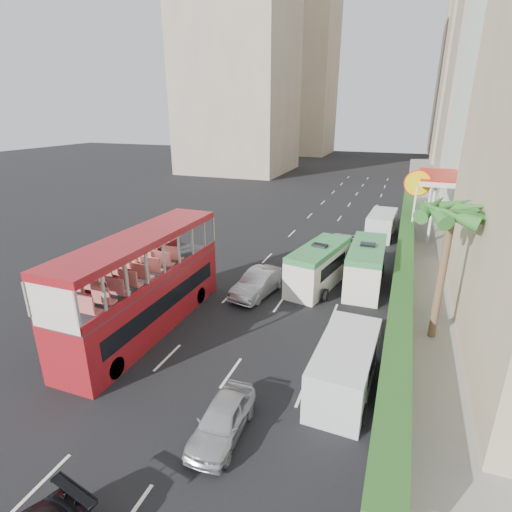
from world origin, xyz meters
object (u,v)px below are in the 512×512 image
at_px(minibus_far, 366,266).
at_px(panel_van_far, 381,224).
at_px(car_silver_lane_b, 223,434).
at_px(double_decker_bus, 144,283).
at_px(panel_van_near, 345,366).
at_px(car_silver_lane_a, 259,294).
at_px(palm_tree, 441,276).
at_px(van_asset, 340,253).
at_px(shell_station, 455,207).
at_px(minibus_near, 318,266).

relative_size(minibus_far, panel_van_far, 1.16).
height_order(car_silver_lane_b, panel_van_far, panel_van_far).
bearing_deg(double_decker_bus, panel_van_near, -7.13).
bearing_deg(car_silver_lane_a, panel_van_far, 79.16).
height_order(panel_van_far, palm_tree, palm_tree).
bearing_deg(panel_van_near, car_silver_lane_a, 133.86).
distance_m(minibus_far, panel_van_near, 10.72).
relative_size(van_asset, shell_station, 0.61).
bearing_deg(van_asset, minibus_far, -61.76).
distance_m(car_silver_lane_a, palm_tree, 10.51).
distance_m(minibus_near, minibus_far, 3.02).
height_order(panel_van_near, palm_tree, palm_tree).
relative_size(van_asset, panel_van_near, 0.93).
height_order(van_asset, shell_station, shell_station).
bearing_deg(panel_van_near, car_silver_lane_b, -129.40).
bearing_deg(van_asset, panel_van_far, 70.72).
bearing_deg(minibus_near, shell_station, 69.93).
height_order(car_silver_lane_a, shell_station, shell_station).
xyz_separation_m(minibus_near, minibus_far, (2.83, 1.05, 0.03)).
distance_m(double_decker_bus, palm_tree, 14.39).
bearing_deg(van_asset, minibus_near, -88.26).
distance_m(car_silver_lane_b, minibus_far, 15.11).
xyz_separation_m(palm_tree, shell_station, (2.20, 19.00, -0.63)).
bearing_deg(panel_van_far, double_decker_bus, -112.55).
bearing_deg(minibus_near, panel_van_far, 88.04).
bearing_deg(double_decker_bus, shell_station, 55.18).
distance_m(double_decker_bus, minibus_far, 13.75).
distance_m(panel_van_near, shell_station, 25.01).
height_order(car_silver_lane_b, panel_van_near, panel_van_near).
bearing_deg(panel_van_near, palm_tree, 58.91).
bearing_deg(palm_tree, minibus_far, 125.41).
height_order(van_asset, palm_tree, palm_tree).
bearing_deg(palm_tree, panel_van_near, -123.43).
relative_size(car_silver_lane_a, panel_van_near, 0.88).
xyz_separation_m(minibus_far, panel_van_far, (0.15, 11.69, -0.30)).
height_order(van_asset, panel_van_far, panel_van_far).
bearing_deg(car_silver_lane_a, minibus_far, 42.06).
height_order(car_silver_lane_a, minibus_near, minibus_near).
bearing_deg(double_decker_bus, car_silver_lane_b, -38.07).
xyz_separation_m(van_asset, minibus_near, (-0.33, -6.74, 1.33)).
bearing_deg(panel_van_near, minibus_near, 110.60).
bearing_deg(van_asset, car_silver_lane_a, -105.77).
height_order(double_decker_bus, car_silver_lane_b, double_decker_bus).
bearing_deg(car_silver_lane_b, shell_station, 69.93).
xyz_separation_m(panel_van_near, panel_van_far, (-0.21, 22.40, 0.02)).
bearing_deg(minibus_far, double_decker_bus, -137.69).
xyz_separation_m(car_silver_lane_a, minibus_far, (5.94, 3.59, 1.37)).
relative_size(double_decker_bus, shell_station, 1.38).
xyz_separation_m(panel_van_near, shell_station, (5.69, 24.29, 1.71)).
height_order(minibus_far, palm_tree, palm_tree).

